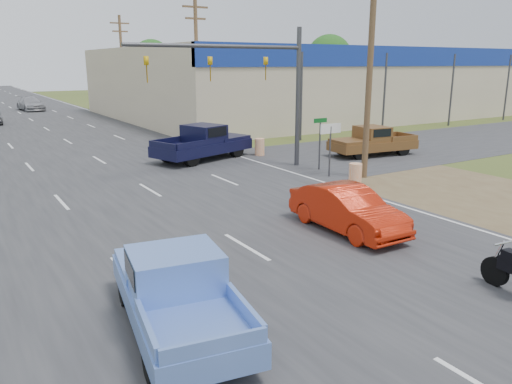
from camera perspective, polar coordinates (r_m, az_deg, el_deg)
main_road at (r=44.73m, az=-22.83°, el=6.66°), size 15.00×180.00×0.02m
cross_road at (r=23.56m, az=-13.72°, el=1.23°), size 120.00×10.00×0.02m
dirt_verge at (r=23.37m, az=19.97°, el=0.64°), size 8.00×18.00×0.01m
big_box_store at (r=58.71m, az=9.98°, el=12.42°), size 50.00×28.10×6.60m
utility_pole_1 at (r=23.63m, az=12.92°, el=14.31°), size 2.00×0.28×10.00m
utility_pole_2 at (r=38.59m, az=-6.79°, el=14.52°), size 2.00×0.28×10.00m
utility_pole_3 at (r=55.39m, az=-15.05°, el=14.12°), size 2.00×0.28×10.00m
tree_3 at (r=96.48m, az=8.34°, el=14.95°), size 8.40×8.40×10.40m
tree_5 at (r=105.58m, az=-11.82°, el=14.58°), size 7.98×7.98×9.88m
barrel_0 at (r=22.38m, az=11.28°, el=1.96°), size 0.56×0.56×1.00m
barrel_1 at (r=29.24m, az=0.42°, el=5.16°), size 0.56×0.56×1.00m
lane_sign at (r=23.73m, az=8.50°, el=6.23°), size 1.20×0.08×2.52m
street_name_sign at (r=25.29m, az=7.31°, el=6.11°), size 0.80×0.08×2.61m
signal_mast at (r=24.52m, az=-0.28°, el=13.46°), size 9.12×0.40×7.00m
red_convertible at (r=16.20m, az=10.37°, el=-1.99°), size 1.62×4.42×1.45m
blue_pickup at (r=10.43m, az=-9.17°, el=-10.82°), size 2.71×5.23×1.65m
navy_pickup at (r=28.15m, az=-5.90°, el=5.71°), size 6.27×3.97×1.94m
brown_pickup at (r=29.95m, az=13.04°, el=5.71°), size 5.35×2.58×1.71m
distant_car_silver at (r=62.83m, az=-24.36°, el=9.17°), size 2.70×5.49×1.54m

